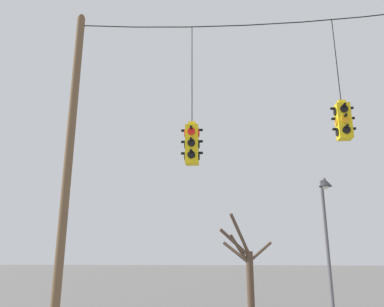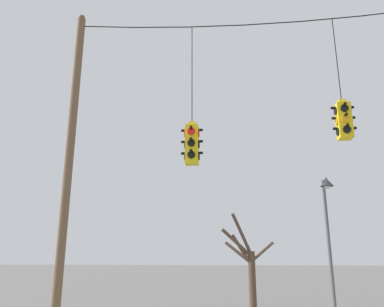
{
  "view_description": "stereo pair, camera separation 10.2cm",
  "coord_description": "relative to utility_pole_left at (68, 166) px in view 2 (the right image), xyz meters",
  "views": [
    {
      "loc": [
        -1.41,
        -9.92,
        2.33
      ],
      "look_at": [
        -2.33,
        -0.44,
        4.96
      ],
      "focal_mm": 35.0,
      "sensor_mm": 36.0,
      "label": 1
    },
    {
      "loc": [
        -1.31,
        -9.91,
        2.33
      ],
      "look_at": [
        -2.33,
        -0.44,
        4.96
      ],
      "focal_mm": 35.0,
      "sensor_mm": 36.0,
      "label": 2
    }
  ],
  "objects": [
    {
      "name": "utility_pole_left",
      "position": [
        0.0,
        0.0,
        0.0
      ],
      "size": [
        0.23,
        0.23,
        9.45
      ],
      "color": "brown",
      "rests_on": "ground_plane"
    },
    {
      "name": "span_wire",
      "position": [
        5.71,
        -0.0,
        4.14
      ],
      "size": [
        11.43,
        0.03,
        0.35
      ],
      "color": "black"
    },
    {
      "name": "traffic_light_near_right_pole",
      "position": [
        3.38,
        0.0,
        0.52
      ],
      "size": [
        0.58,
        0.58,
        4.13
      ],
      "color": "yellow"
    },
    {
      "name": "traffic_light_near_left_pole",
      "position": [
        7.34,
        0.0,
        1.03
      ],
      "size": [
        0.58,
        0.58,
        3.53
      ],
      "color": "yellow"
    },
    {
      "name": "street_lamp",
      "position": [
        7.79,
        4.39,
        -1.01
      ],
      "size": [
        0.47,
        0.81,
        5.08
      ],
      "color": "#515156",
      "rests_on": "ground_plane"
    },
    {
      "name": "bare_tree",
      "position": [
        5.07,
        8.37,
        -2.79
      ],
      "size": [
        2.53,
        2.31,
        4.22
      ],
      "color": "brown",
      "rests_on": "ground_plane"
    }
  ]
}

